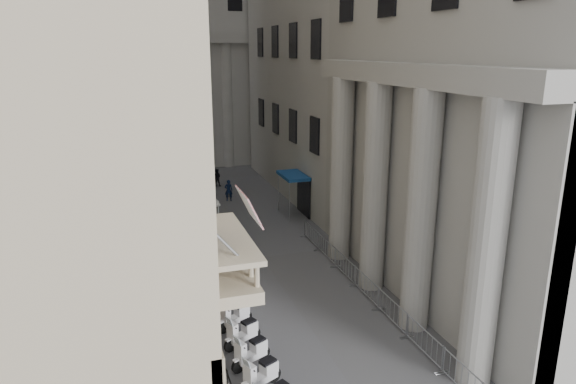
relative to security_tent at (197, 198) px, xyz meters
name	(u,v)px	position (x,y,z in m)	size (l,w,h in m)	color
far_building	(186,13)	(2.96, 24.94, 12.28)	(22.00, 10.00, 30.00)	#AFACA5
iron_fence	(188,275)	(-1.34, -5.06, -2.72)	(0.30, 28.00, 1.40)	black
blue_awning	(293,215)	(7.11, 2.94, -2.72)	(1.60, 3.00, 3.00)	navy
scooter_4	(252,366)	(-0.07, -13.82, -2.72)	(0.56, 1.40, 1.50)	white
scooter_5	(243,346)	(-0.07, -12.39, -2.72)	(0.56, 1.40, 1.50)	white
scooter_6	(236,328)	(-0.07, -10.97, -2.72)	(0.56, 1.40, 1.50)	white
scooter_7	(229,312)	(-0.07, -9.55, -2.72)	(0.56, 1.40, 1.50)	white
scooter_8	(223,298)	(-0.07, -8.12, -2.72)	(0.56, 1.40, 1.50)	white
scooter_9	(218,285)	(-0.07, -6.70, -2.72)	(0.56, 1.40, 1.50)	white
scooter_10	(213,274)	(-0.07, -5.28, -2.72)	(0.56, 1.40, 1.50)	white
scooter_11	(208,264)	(-0.07, -3.85, -2.72)	(0.56, 1.40, 1.50)	white
scooter_12	(204,254)	(-0.07, -2.43, -2.72)	(0.56, 1.40, 1.50)	white
scooter_13	(201,246)	(-0.07, -1.01, -2.72)	(0.56, 1.40, 1.50)	white
scooter_14	(197,238)	(-0.07, 0.42, -2.72)	(0.56, 1.40, 1.50)	white
barrier_1	(423,354)	(6.43, -15.12, -2.72)	(0.60, 2.40, 1.10)	#96999D
barrier_2	(391,323)	(6.43, -12.62, -2.72)	(0.60, 2.40, 1.10)	#96999D
barrier_3	(366,297)	(6.43, -10.12, -2.72)	(0.60, 2.40, 1.10)	#96999D
barrier_4	(344,276)	(6.43, -7.62, -2.72)	(0.60, 2.40, 1.10)	#96999D
barrier_5	(326,258)	(6.43, -5.12, -2.72)	(0.60, 2.40, 1.10)	#96999D
barrier_6	(311,243)	(6.43, -2.62, -2.72)	(0.60, 2.40, 1.10)	#96999D
security_tent	(197,198)	(0.00, 0.00, 0.00)	(4.01, 4.01, 3.26)	white
street_lamp	(173,150)	(-0.88, 4.89, 2.09)	(2.63, 0.55, 8.08)	gray
info_kiosk	(178,226)	(-1.23, 0.38, -1.84)	(0.53, 0.86, 1.75)	black
pedestrian_a	(229,190)	(3.46, 7.87, -1.88)	(0.61, 0.40, 1.69)	#0D1937
pedestrian_b	(217,178)	(3.37, 12.61, -1.96)	(0.74, 0.58, 1.53)	black
pedestrian_c	(189,180)	(0.96, 12.13, -1.86)	(0.85, 0.55, 1.73)	black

